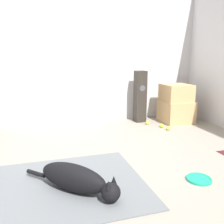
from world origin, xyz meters
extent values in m
plane|color=gray|center=(0.00, 0.00, 0.00)|extent=(12.00, 12.00, 0.00)
cube|color=silver|center=(0.00, 2.10, 1.27)|extent=(8.00, 0.06, 2.55)
cube|color=slate|center=(-0.24, -0.12, 0.01)|extent=(1.61, 1.23, 0.01)
ellipsoid|color=black|center=(-0.10, -0.23, 0.13)|extent=(0.61, 0.62, 0.24)
sphere|color=black|center=(0.16, -0.50, 0.09)|extent=(0.16, 0.16, 0.16)
cone|color=black|center=(0.20, -0.47, 0.18)|extent=(0.05, 0.05, 0.07)
cone|color=black|center=(0.14, -0.54, 0.18)|extent=(0.05, 0.05, 0.07)
cylinder|color=black|center=(-0.41, 0.08, 0.06)|extent=(0.18, 0.18, 0.04)
cylinder|color=#199E7A|center=(1.08, -0.39, 0.01)|extent=(0.24, 0.24, 0.02)
torus|color=#199E7A|center=(1.08, -0.39, 0.02)|extent=(0.24, 0.24, 0.02)
cube|color=tan|center=(2.02, 1.58, 0.19)|extent=(0.51, 0.50, 0.38)
cube|color=tan|center=(2.01, 1.60, 0.53)|extent=(0.47, 0.46, 0.29)
cube|color=#2D2823|center=(1.42, 1.82, 0.46)|extent=(0.19, 0.19, 0.91)
cylinder|color=#4C4C51|center=(1.42, 1.72, 0.62)|extent=(0.10, 0.00, 0.10)
sphere|color=#C6E033|center=(1.46, 1.58, 0.03)|extent=(0.07, 0.07, 0.07)
sphere|color=#C6E033|center=(1.63, 1.16, 0.03)|extent=(0.07, 0.07, 0.07)
sphere|color=#C6E033|center=(1.61, 1.34, 0.03)|extent=(0.07, 0.07, 0.07)
camera|label=1|loc=(-0.36, -2.23, 1.17)|focal=40.00mm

